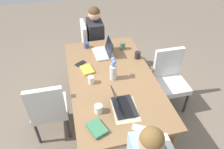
{
  "coord_description": "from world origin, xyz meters",
  "views": [
    {
      "loc": [
        -2.0,
        0.47,
        2.46
      ],
      "look_at": [
        0.0,
        0.0,
        0.8
      ],
      "focal_mm": 34.25,
      "sensor_mm": 36.0,
      "label": 1
    }
  ],
  "objects_px": {
    "book_blue_cover": "(87,70)",
    "dining_table": "(112,82)",
    "phone_silver": "(140,128)",
    "chair_head_right_left_mid": "(91,44)",
    "coffee_mug_near_left": "(138,55)",
    "flower_vase": "(113,70)",
    "coffee_mug_centre_left": "(87,45)",
    "chair_far_left_far": "(48,108)",
    "phone_black": "(80,63)",
    "laptop_head_right_left_mid": "(105,52)",
    "person_head_right_left_mid": "(96,44)",
    "laptop_head_left_left_near": "(122,105)",
    "book_red_cover": "(97,128)",
    "coffee_mug_far_left": "(91,80)",
    "coffee_mug_near_right": "(99,109)",
    "coffee_mug_centre_right": "(123,46)",
    "chair_near_right_near": "(169,77)"
  },
  "relations": [
    {
      "from": "person_head_right_left_mid",
      "to": "laptop_head_left_left_near",
      "type": "distance_m",
      "value": 1.75
    },
    {
      "from": "coffee_mug_centre_left",
      "to": "book_red_cover",
      "type": "height_order",
      "value": "coffee_mug_centre_left"
    },
    {
      "from": "flower_vase",
      "to": "book_red_cover",
      "type": "bearing_deg",
      "value": 154.84
    },
    {
      "from": "chair_head_right_left_mid",
      "to": "person_head_right_left_mid",
      "type": "bearing_deg",
      "value": -128.76
    },
    {
      "from": "laptop_head_left_left_near",
      "to": "book_blue_cover",
      "type": "bearing_deg",
      "value": 20.34
    },
    {
      "from": "coffee_mug_near_left",
      "to": "phone_silver",
      "type": "bearing_deg",
      "value": 162.5
    },
    {
      "from": "flower_vase",
      "to": "coffee_mug_centre_left",
      "type": "distance_m",
      "value": 0.83
    },
    {
      "from": "chair_head_right_left_mid",
      "to": "phone_silver",
      "type": "distance_m",
      "value": 2.11
    },
    {
      "from": "coffee_mug_far_left",
      "to": "chair_far_left_far",
      "type": "bearing_deg",
      "value": 95.0
    },
    {
      "from": "coffee_mug_centre_right",
      "to": "phone_silver",
      "type": "bearing_deg",
      "value": 171.16
    },
    {
      "from": "dining_table",
      "to": "chair_far_left_far",
      "type": "distance_m",
      "value": 0.85
    },
    {
      "from": "phone_black",
      "to": "laptop_head_right_left_mid",
      "type": "bearing_deg",
      "value": 167.94
    },
    {
      "from": "chair_near_right_near",
      "to": "coffee_mug_far_left",
      "type": "height_order",
      "value": "chair_near_right_near"
    },
    {
      "from": "chair_far_left_far",
      "to": "book_blue_cover",
      "type": "xyz_separation_m",
      "value": [
        0.31,
        -0.54,
        0.26
      ]
    },
    {
      "from": "flower_vase",
      "to": "phone_black",
      "type": "relative_size",
      "value": 1.98
    },
    {
      "from": "coffee_mug_centre_left",
      "to": "book_blue_cover",
      "type": "distance_m",
      "value": 0.57
    },
    {
      "from": "chair_far_left_far",
      "to": "phone_silver",
      "type": "relative_size",
      "value": 6.0
    },
    {
      "from": "chair_near_right_near",
      "to": "laptop_head_right_left_mid",
      "type": "bearing_deg",
      "value": 63.39
    },
    {
      "from": "book_blue_cover",
      "to": "dining_table",
      "type": "bearing_deg",
      "value": -138.55
    },
    {
      "from": "coffee_mug_near_left",
      "to": "book_blue_cover",
      "type": "relative_size",
      "value": 0.49
    },
    {
      "from": "book_blue_cover",
      "to": "phone_silver",
      "type": "relative_size",
      "value": 1.33
    },
    {
      "from": "dining_table",
      "to": "person_head_right_left_mid",
      "type": "relative_size",
      "value": 1.58
    },
    {
      "from": "flower_vase",
      "to": "laptop_head_left_left_near",
      "type": "relative_size",
      "value": 0.93
    },
    {
      "from": "chair_head_right_left_mid",
      "to": "coffee_mug_centre_left",
      "type": "height_order",
      "value": "chair_head_right_left_mid"
    },
    {
      "from": "laptop_head_left_left_near",
      "to": "dining_table",
      "type": "bearing_deg",
      "value": -1.24
    },
    {
      "from": "chair_head_right_left_mid",
      "to": "coffee_mug_centre_left",
      "type": "distance_m",
      "value": 0.59
    },
    {
      "from": "book_blue_cover",
      "to": "laptop_head_left_left_near",
      "type": "bearing_deg",
      "value": -170.73
    },
    {
      "from": "dining_table",
      "to": "phone_black",
      "type": "height_order",
      "value": "phone_black"
    },
    {
      "from": "person_head_right_left_mid",
      "to": "coffee_mug_centre_left",
      "type": "bearing_deg",
      "value": 154.73
    },
    {
      "from": "person_head_right_left_mid",
      "to": "phone_black",
      "type": "bearing_deg",
      "value": 157.09
    },
    {
      "from": "coffee_mug_centre_right",
      "to": "book_red_cover",
      "type": "relative_size",
      "value": 0.55
    },
    {
      "from": "coffee_mug_centre_right",
      "to": "phone_black",
      "type": "bearing_deg",
      "value": 108.97
    },
    {
      "from": "coffee_mug_far_left",
      "to": "laptop_head_left_left_near",
      "type": "bearing_deg",
      "value": -151.56
    },
    {
      "from": "coffee_mug_centre_left",
      "to": "chair_head_right_left_mid",
      "type": "bearing_deg",
      "value": -14.89
    },
    {
      "from": "phone_black",
      "to": "phone_silver",
      "type": "bearing_deg",
      "value": 76.06
    },
    {
      "from": "chair_head_right_left_mid",
      "to": "coffee_mug_near_left",
      "type": "bearing_deg",
      "value": -150.96
    },
    {
      "from": "laptop_head_left_left_near",
      "to": "book_red_cover",
      "type": "xyz_separation_m",
      "value": [
        -0.21,
        0.31,
        -0.02
      ]
    },
    {
      "from": "laptop_head_left_left_near",
      "to": "coffee_mug_far_left",
      "type": "xyz_separation_m",
      "value": [
        0.47,
        0.26,
        0.0
      ]
    },
    {
      "from": "book_blue_cover",
      "to": "phone_black",
      "type": "bearing_deg",
      "value": 10.56
    },
    {
      "from": "person_head_right_left_mid",
      "to": "book_blue_cover",
      "type": "xyz_separation_m",
      "value": [
        -1.0,
        0.28,
        0.23
      ]
    },
    {
      "from": "laptop_head_right_left_mid",
      "to": "book_red_cover",
      "type": "relative_size",
      "value": 1.6
    },
    {
      "from": "coffee_mug_centre_right",
      "to": "book_blue_cover",
      "type": "xyz_separation_m",
      "value": [
        -0.4,
        0.59,
        -0.04
      ]
    },
    {
      "from": "book_red_cover",
      "to": "book_blue_cover",
      "type": "bearing_deg",
      "value": -24.02
    },
    {
      "from": "coffee_mug_near_right",
      "to": "phone_black",
      "type": "relative_size",
      "value": 0.61
    },
    {
      "from": "person_head_right_left_mid",
      "to": "flower_vase",
      "type": "distance_m",
      "value": 1.28
    },
    {
      "from": "dining_table",
      "to": "chair_far_left_far",
      "type": "relative_size",
      "value": 2.1
    },
    {
      "from": "coffee_mug_near_left",
      "to": "coffee_mug_near_right",
      "type": "distance_m",
      "value": 1.11
    },
    {
      "from": "person_head_right_left_mid",
      "to": "coffee_mug_centre_right",
      "type": "height_order",
      "value": "person_head_right_left_mid"
    },
    {
      "from": "laptop_head_right_left_mid",
      "to": "book_red_cover",
      "type": "bearing_deg",
      "value": 164.59
    },
    {
      "from": "chair_far_left_far",
      "to": "coffee_mug_centre_left",
      "type": "distance_m",
      "value": 1.1
    }
  ]
}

